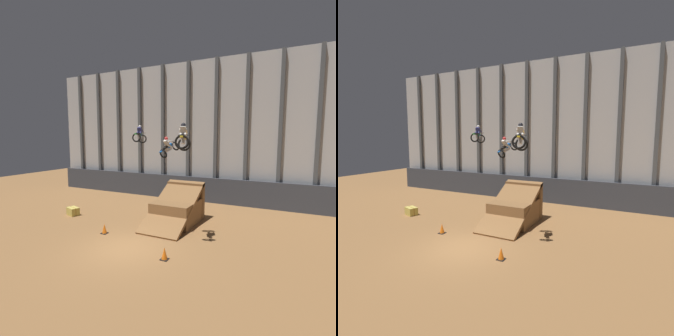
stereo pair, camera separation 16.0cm
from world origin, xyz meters
TOP-DOWN VIEW (x-y plane):
  - ground_plane at (0.00, 0.00)m, footprint 60.00×60.00m
  - arena_back_wall at (0.00, 11.71)m, footprint 32.00×0.40m
  - lower_barrier at (0.00, 11.04)m, footprint 31.36×0.20m
  - dirt_ramp at (0.66, 5.18)m, footprint 2.65×4.76m
  - rider_bike_left_air at (-4.02, 7.84)m, footprint 1.04×1.79m
  - rider_bike_center_air at (-1.23, 7.52)m, footprint 1.25×1.89m
  - rider_bike_right_air at (2.21, 2.24)m, footprint 1.18×1.79m
  - traffic_cone_near_ramp at (2.34, -0.16)m, footprint 0.36×0.36m
  - traffic_cone_arena_edge at (-2.31, 1.22)m, footprint 0.36×0.36m
  - hay_bale_trackside at (-6.77, 3.10)m, footprint 1.04×0.85m

SIDE VIEW (x-z plane):
  - ground_plane at x=0.00m, z-range 0.00..0.00m
  - hay_bale_trackside at x=-6.77m, z-range -0.01..0.57m
  - traffic_cone_near_ramp at x=2.34m, z-range -0.01..0.57m
  - traffic_cone_arena_edge at x=-2.31m, z-range -0.01..0.57m
  - dirt_ramp at x=0.66m, z-range -0.42..2.21m
  - lower_barrier at x=0.00m, z-range 0.00..2.15m
  - rider_bike_center_air at x=-1.23m, z-range 4.01..5.68m
  - rider_bike_right_air at x=2.21m, z-range 4.76..6.28m
  - rider_bike_left_air at x=-4.02m, z-range 5.00..6.50m
  - arena_back_wall at x=0.00m, z-range 0.00..12.19m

